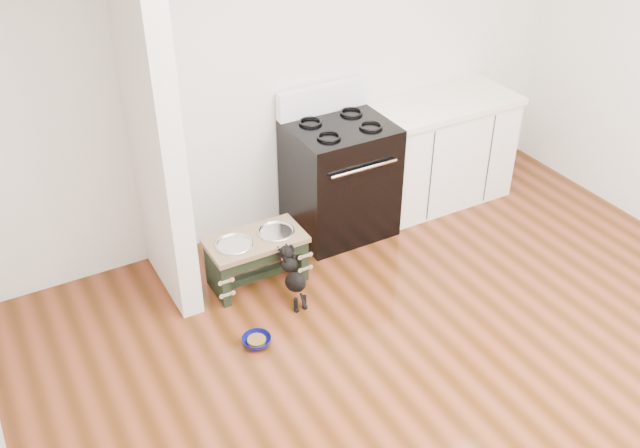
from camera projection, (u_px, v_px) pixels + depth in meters
The scene contains 8 objects.
ground at pixel (488, 417), 4.16m from camera, with size 5.00×5.00×0.00m, color #45230C.
room_shell at pixel (534, 176), 3.27m from camera, with size 5.00×5.00×5.00m.
partition_wall at pixel (151, 114), 4.48m from camera, with size 0.15×0.80×2.70m, color silver.
oven_range at pixel (339, 177), 5.58m from camera, with size 0.76×0.69×1.14m.
cabinet_run at pixel (438, 150), 6.00m from camera, with size 1.24×0.64×0.91m.
dog_feeder at pixel (257, 251), 5.09m from camera, with size 0.70×0.37×0.40m.
puppy at pixel (293, 275), 4.93m from camera, with size 0.12×0.36×0.43m.
floor_bowl at pixel (257, 341), 4.66m from camera, with size 0.23×0.23×0.06m.
Camera 1 is at (-2.25, -2.02, 3.24)m, focal length 40.00 mm.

